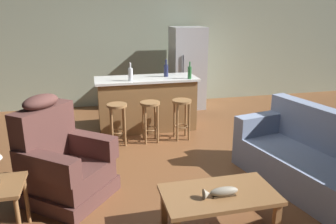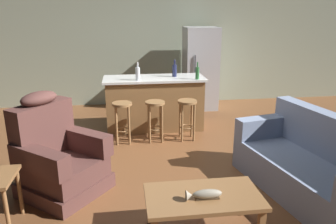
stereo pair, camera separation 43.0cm
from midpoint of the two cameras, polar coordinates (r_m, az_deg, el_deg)
ground_plane at (r=4.86m, az=-3.44°, el=-8.21°), size 12.00×12.00×0.00m
back_wall at (r=7.53m, az=-7.87°, el=11.09°), size 12.00×0.05×2.60m
coffee_table at (r=3.26m, az=5.05°, el=-14.74°), size 1.10×0.60×0.42m
fish_figurine at (r=3.15m, az=5.21°, el=-13.83°), size 0.34×0.10×0.10m
couch at (r=4.30m, az=21.23°, el=-7.96°), size 1.21×2.03×0.94m
recliner_near_lamp at (r=4.04m, az=-20.96°, el=-8.32°), size 1.18×1.18×1.20m
kitchen_island at (r=5.95m, az=-5.80°, el=1.46°), size 1.80×0.70×0.95m
bar_stool_left at (r=5.30m, az=-11.11°, el=-0.82°), size 0.32×0.32×0.68m
bar_stool_middle at (r=5.34m, az=-5.42°, el=-0.42°), size 0.32×0.32×0.68m
bar_stool_right at (r=5.44m, az=0.14°, el=-0.03°), size 0.32×0.32×0.68m
refrigerator at (r=7.22m, az=1.66°, el=7.62°), size 0.70×0.69×1.76m
bottle_tall_green at (r=5.59m, az=-8.76°, el=6.54°), size 0.08×0.08×0.31m
bottle_short_amber at (r=5.91m, az=-2.44°, el=7.27°), size 0.08×0.08×0.30m
bottle_wine_dark at (r=5.71m, az=1.63°, el=6.91°), size 0.07×0.07×0.30m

